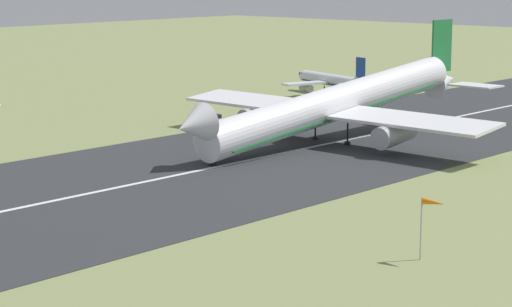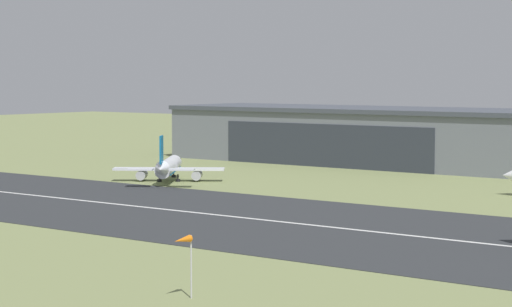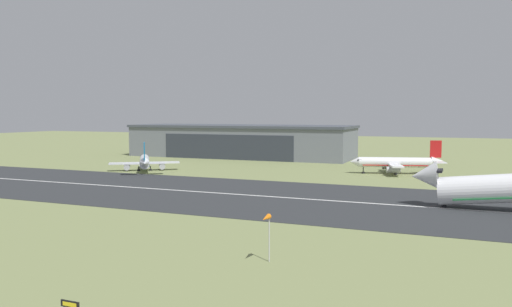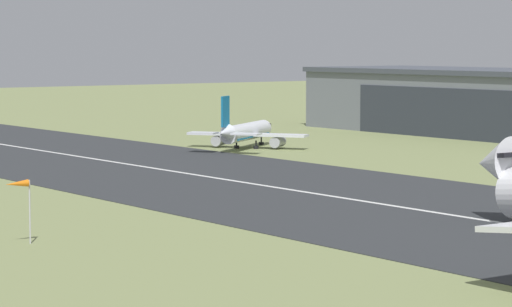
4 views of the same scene
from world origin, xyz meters
name	(u,v)px [view 3 (image 3 of 4)]	position (x,y,z in m)	size (l,w,h in m)	color
ground_plane	(101,275)	(0.00, 50.41, 0.00)	(636.79, 636.79, 0.00)	#7A8451
runway_strip	(274,197)	(0.00, 100.82, 0.03)	(396.79, 42.40, 0.06)	#2B2D30
runway_centreline	(274,197)	(0.00, 100.82, 0.07)	(357.11, 0.70, 0.01)	silver
hangar_building	(241,141)	(-42.65, 181.39, 5.95)	(83.56, 26.56, 11.87)	slate
airplane_parked_centre	(145,162)	(-49.13, 128.65, 2.56)	(19.99, 22.20, 8.64)	silver
airplane_parked_east	(396,163)	(17.47, 148.12, 3.04)	(25.05, 17.28, 9.06)	white
windsock_pole	(266,221)	(14.14, 60.00, 4.75)	(0.66, 2.21, 5.36)	#B7B7BC
runway_sign	(70,306)	(5.24, 40.46, 1.22)	(1.77, 0.13, 1.60)	#4C4C51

